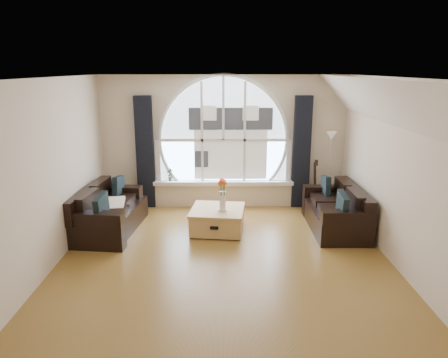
% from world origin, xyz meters
% --- Properties ---
extents(ground, '(5.00, 5.50, 0.01)m').
position_xyz_m(ground, '(0.00, 0.00, 0.00)').
color(ground, brown).
rests_on(ground, ground).
extents(ceiling, '(5.00, 5.50, 0.01)m').
position_xyz_m(ceiling, '(0.00, 0.00, 2.70)').
color(ceiling, silver).
rests_on(ceiling, ground).
extents(wall_back, '(5.00, 0.01, 2.70)m').
position_xyz_m(wall_back, '(0.00, 2.75, 1.35)').
color(wall_back, beige).
rests_on(wall_back, ground).
extents(wall_front, '(5.00, 0.01, 2.70)m').
position_xyz_m(wall_front, '(0.00, -2.75, 1.35)').
color(wall_front, beige).
rests_on(wall_front, ground).
extents(wall_left, '(0.01, 5.50, 2.70)m').
position_xyz_m(wall_left, '(-2.50, 0.00, 1.35)').
color(wall_left, beige).
rests_on(wall_left, ground).
extents(wall_right, '(0.01, 5.50, 2.70)m').
position_xyz_m(wall_right, '(2.50, 0.00, 1.35)').
color(wall_right, beige).
rests_on(wall_right, ground).
extents(attic_slope, '(0.92, 5.50, 0.72)m').
position_xyz_m(attic_slope, '(2.20, 0.00, 2.35)').
color(attic_slope, silver).
rests_on(attic_slope, ground).
extents(arched_window, '(2.60, 0.06, 2.15)m').
position_xyz_m(arched_window, '(0.00, 2.72, 1.62)').
color(arched_window, silver).
rests_on(arched_window, wall_back).
extents(window_sill, '(2.90, 0.22, 0.08)m').
position_xyz_m(window_sill, '(0.00, 2.65, 0.51)').
color(window_sill, white).
rests_on(window_sill, wall_back).
extents(window_frame, '(2.76, 0.08, 2.15)m').
position_xyz_m(window_frame, '(0.00, 2.69, 1.62)').
color(window_frame, white).
rests_on(window_frame, wall_back).
extents(neighbor_house, '(1.70, 0.02, 1.50)m').
position_xyz_m(neighbor_house, '(0.15, 2.71, 1.50)').
color(neighbor_house, silver).
rests_on(neighbor_house, wall_back).
extents(curtain_left, '(0.35, 0.12, 2.30)m').
position_xyz_m(curtain_left, '(-1.60, 2.63, 1.15)').
color(curtain_left, black).
rests_on(curtain_left, ground).
extents(curtain_right, '(0.35, 0.12, 2.30)m').
position_xyz_m(curtain_right, '(1.60, 2.63, 1.15)').
color(curtain_right, black).
rests_on(curtain_right, ground).
extents(sofa_left, '(1.08, 1.87, 0.79)m').
position_xyz_m(sofa_left, '(-2.04, 1.27, 0.40)').
color(sofa_left, black).
rests_on(sofa_left, ground).
extents(sofa_right, '(0.88, 1.74, 0.77)m').
position_xyz_m(sofa_right, '(2.00, 1.33, 0.40)').
color(sofa_right, black).
rests_on(sofa_right, ground).
extents(coffee_chest, '(1.02, 1.02, 0.45)m').
position_xyz_m(coffee_chest, '(-0.11, 1.25, 0.23)').
color(coffee_chest, tan).
rests_on(coffee_chest, ground).
extents(throw_blanket, '(0.63, 0.63, 0.10)m').
position_xyz_m(throw_blanket, '(-2.03, 1.21, 0.50)').
color(throw_blanket, silver).
rests_on(throw_blanket, sofa_left).
extents(vase_flowers, '(0.24, 0.24, 0.70)m').
position_xyz_m(vase_flowers, '(-0.02, 1.15, 0.80)').
color(vase_flowers, white).
rests_on(vase_flowers, coffee_chest).
extents(floor_lamp, '(0.24, 0.24, 1.60)m').
position_xyz_m(floor_lamp, '(2.15, 2.46, 0.80)').
color(floor_lamp, '#B2B2B2').
rests_on(floor_lamp, ground).
extents(guitar, '(0.37, 0.26, 1.06)m').
position_xyz_m(guitar, '(1.85, 2.45, 0.53)').
color(guitar, brown).
rests_on(guitar, ground).
extents(potted_plant, '(0.16, 0.14, 0.27)m').
position_xyz_m(potted_plant, '(-1.11, 2.65, 0.68)').
color(potted_plant, '#1E6023').
rests_on(potted_plant, window_sill).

